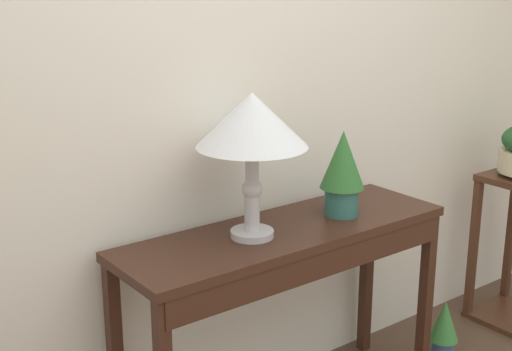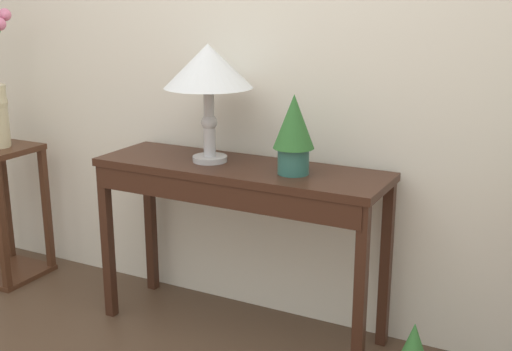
{
  "view_description": "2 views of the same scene",
  "coord_description": "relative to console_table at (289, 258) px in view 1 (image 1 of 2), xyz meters",
  "views": [
    {
      "loc": [
        -1.58,
        -0.69,
        1.71
      ],
      "look_at": [
        -0.05,
        1.32,
        0.98
      ],
      "focal_mm": 49.88,
      "sensor_mm": 36.0,
      "label": 1
    },
    {
      "loc": [
        1.33,
        -1.21,
        1.51
      ],
      "look_at": [
        0.09,
        1.18,
        0.77
      ],
      "focal_mm": 45.73,
      "sensor_mm": 36.0,
      "label": 2
    }
  ],
  "objects": [
    {
      "name": "potted_plant_on_console",
      "position": [
        0.26,
        0.0,
        0.3
      ],
      "size": [
        0.17,
        0.17,
        0.33
      ],
      "color": "#2D665B",
      "rests_on": "console_table"
    },
    {
      "name": "back_wall_with_art",
      "position": [
        0.01,
        0.32,
        0.72
      ],
      "size": [
        9.0,
        0.1,
        2.8
      ],
      "color": "silver",
      "rests_on": "ground"
    },
    {
      "name": "table_lamp",
      "position": [
        -0.15,
        0.02,
        0.52
      ],
      "size": [
        0.39,
        0.39,
        0.52
      ],
      "color": "#B7B7BC",
      "rests_on": "console_table"
    },
    {
      "name": "potted_plant_floor",
      "position": [
        0.83,
        -0.1,
        -0.52
      ],
      "size": [
        0.13,
        0.13,
        0.29
      ],
      "color": "#3D5684",
      "rests_on": "ground"
    },
    {
      "name": "console_table",
      "position": [
        0.0,
        0.0,
        0.0
      ],
      "size": [
        1.32,
        0.41,
        0.79
      ],
      "color": "#381E14",
      "rests_on": "ground"
    }
  ]
}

